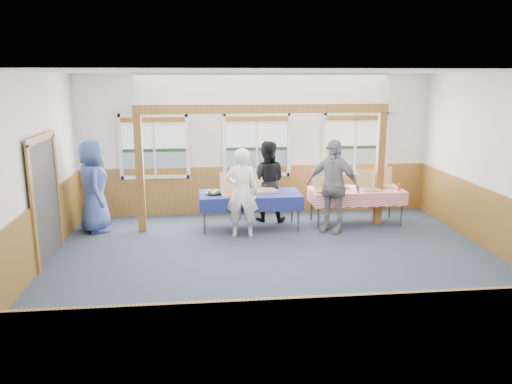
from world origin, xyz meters
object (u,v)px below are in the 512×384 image
(woman_white, at_px, (242,193))
(woman_black, at_px, (267,181))
(person_grey, at_px, (333,186))
(table_right, at_px, (356,192))
(table_left, at_px, (250,195))
(man_blue, at_px, (94,186))

(woman_white, bearing_deg, woman_black, -108.11)
(person_grey, bearing_deg, table_right, 74.81)
(table_left, distance_m, table_right, 2.32)
(table_right, relative_size, woman_black, 1.14)
(table_left, height_order, woman_black, woman_black)
(woman_black, distance_m, person_grey, 1.55)
(woman_black, height_order, man_blue, man_blue)
(person_grey, bearing_deg, woman_white, -138.11)
(woman_white, height_order, man_blue, man_blue)
(woman_white, bearing_deg, person_grey, -163.43)
(table_right, bearing_deg, man_blue, 176.39)
(table_right, bearing_deg, person_grey, -145.70)
(woman_black, bearing_deg, man_blue, 18.25)
(table_left, bearing_deg, woman_black, 37.16)
(woman_white, bearing_deg, table_left, -99.53)
(table_left, xyz_separation_m, woman_white, (-0.21, -0.54, 0.19))
(table_left, bearing_deg, person_grey, -28.94)
(woman_black, distance_m, man_blue, 3.63)
(table_right, xyz_separation_m, woman_white, (-2.53, -0.66, 0.19))
(woman_white, relative_size, woman_black, 1.01)
(woman_white, distance_m, person_grey, 1.87)
(table_right, height_order, man_blue, man_blue)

